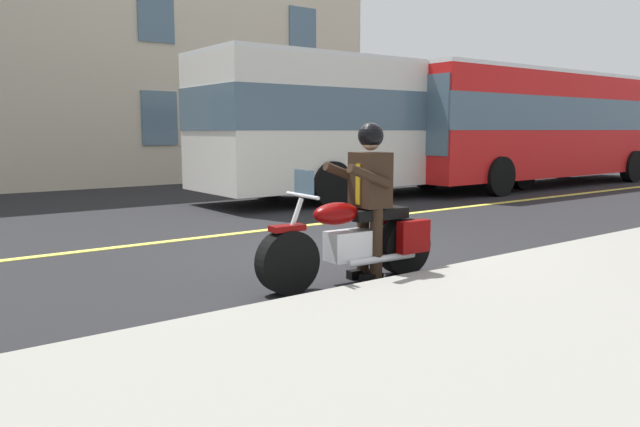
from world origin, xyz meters
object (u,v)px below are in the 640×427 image
(rider_main, at_px, (369,188))
(bus_far, at_px, (542,122))
(bus_near, at_px, (401,121))
(motorcycle_main, at_px, (355,242))

(rider_main, height_order, bus_far, bus_far)
(rider_main, xyz_separation_m, bus_near, (-6.73, -6.42, 0.84))
(motorcycle_main, xyz_separation_m, bus_near, (-6.92, -6.41, 1.42))
(bus_near, bearing_deg, bus_far, 171.84)
(rider_main, xyz_separation_m, bus_far, (-11.86, -5.68, 0.84))
(motorcycle_main, bearing_deg, bus_far, -154.78)
(motorcycle_main, xyz_separation_m, rider_main, (-0.19, 0.01, 0.58))
(rider_main, distance_m, bus_near, 9.34)
(motorcycle_main, bearing_deg, bus_near, -137.17)
(rider_main, relative_size, bus_near, 0.16)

